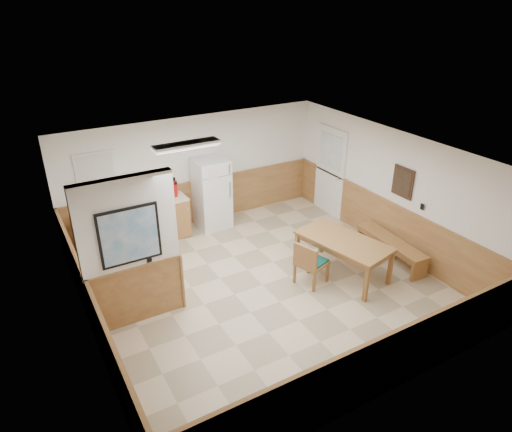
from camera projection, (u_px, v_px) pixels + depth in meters
ground at (263, 285)px, 8.41m from camera, size 6.00×6.00×0.00m
ceiling at (264, 156)px, 7.30m from camera, size 6.00×6.00×0.02m
back_wall at (195, 171)px, 10.19m from camera, size 6.00×0.02×2.50m
right_wall at (391, 191)px, 9.19m from camera, size 0.02×6.00×2.50m
left_wall at (83, 273)px, 6.51m from camera, size 0.02×6.00×2.50m
wainscot_back at (197, 202)px, 10.50m from camera, size 6.00×0.04×1.00m
wainscot_right at (385, 224)px, 9.52m from camera, size 0.04×6.00×1.00m
wainscot_left at (93, 314)px, 6.85m from camera, size 0.04×6.00×1.00m
partition_wall at (131, 254)px, 7.01m from camera, size 1.50×0.20×2.50m
kitchen_counter at (150, 221)px, 9.75m from camera, size 2.20×0.61×1.00m
exterior_door at (330, 171)px, 10.74m from camera, size 0.07×1.02×2.15m
kitchen_window at (97, 176)px, 9.10m from camera, size 0.80×0.04×1.00m
wall_painting at (403, 182)px, 8.81m from camera, size 0.04×0.50×0.60m
fluorescent_fixture at (186, 145)px, 7.98m from camera, size 1.20×0.30×0.09m
refrigerator at (212, 193)px, 10.20m from camera, size 0.71×0.72×1.60m
dining_table at (343, 244)px, 8.44m from camera, size 1.23×1.88×0.75m
dining_bench at (391, 244)px, 9.07m from camera, size 0.49×1.74×0.45m
dining_chair at (309, 261)px, 8.21m from camera, size 0.80×0.65×0.85m
fire_extinguisher at (175, 188)px, 9.72m from camera, size 0.14×0.14×0.44m
soap_bottle at (102, 207)px, 9.05m from camera, size 0.08×0.08×0.23m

